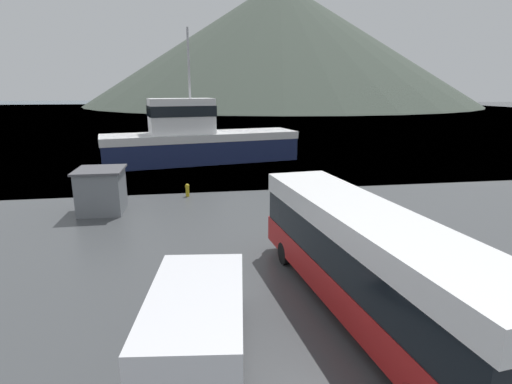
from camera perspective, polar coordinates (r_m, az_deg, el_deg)
water_surface at (r=147.07m, az=-7.21°, el=11.70°), size 240.00×240.00×0.00m
hill_backdrop at (r=191.77m, az=3.32°, el=20.36°), size 169.74×169.74×53.12m
tour_bus at (r=12.85m, az=15.27°, el=-8.97°), size 3.83×12.13×3.40m
delivery_van at (r=10.41m, az=-8.07°, el=-18.20°), size 2.86×6.39×2.48m
fishing_boat at (r=39.11m, az=-8.35°, el=7.52°), size 19.09×8.27×12.29m
storage_bin at (r=15.98m, az=24.52°, el=-10.14°), size 1.10×1.34×1.18m
dock_kiosk at (r=24.56m, az=-21.21°, el=0.24°), size 2.62×2.87×2.52m
mooring_bollard at (r=26.76m, az=-9.78°, el=0.36°), size 0.28×0.28×0.86m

